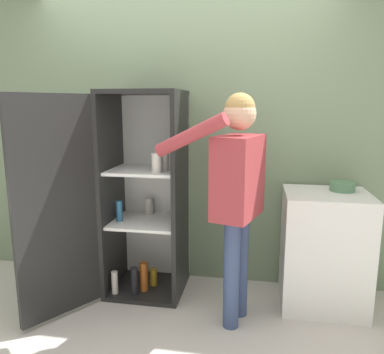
{
  "coord_description": "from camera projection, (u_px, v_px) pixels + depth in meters",
  "views": [
    {
      "loc": [
        0.66,
        -2.28,
        1.58
      ],
      "look_at": [
        0.14,
        0.64,
        1.01
      ],
      "focal_mm": 35.0,
      "sensor_mm": 36.0,
      "label": 1
    }
  ],
  "objects": [
    {
      "name": "wall_back",
      "position": [
        183.0,
        140.0,
        3.32
      ],
      "size": [
        7.0,
        0.06,
        2.55
      ],
      "color": "gray",
      "rests_on": "ground_plane"
    },
    {
      "name": "person",
      "position": [
        237.0,
        182.0,
        2.6
      ],
      "size": [
        0.75,
        0.57,
        1.66
      ],
      "color": "#384770",
      "rests_on": "ground_plane"
    },
    {
      "name": "counter",
      "position": [
        324.0,
        250.0,
        2.94
      ],
      "size": [
        0.64,
        0.58,
        0.92
      ],
      "color": "white",
      "rests_on": "ground_plane"
    },
    {
      "name": "bowl",
      "position": [
        343.0,
        186.0,
        2.91
      ],
      "size": [
        0.19,
        0.19,
        0.07
      ],
      "color": "#517F5B",
      "rests_on": "counter"
    },
    {
      "name": "ground_plane",
      "position": [
        156.0,
        335.0,
        2.61
      ],
      "size": [
        12.0,
        12.0,
        0.0
      ],
      "primitive_type": "plane",
      "color": "beige"
    },
    {
      "name": "refrigerator",
      "position": [
        129.0,
        197.0,
        3.06
      ],
      "size": [
        1.01,
        1.1,
        1.69
      ],
      "color": "black",
      "rests_on": "ground_plane"
    }
  ]
}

